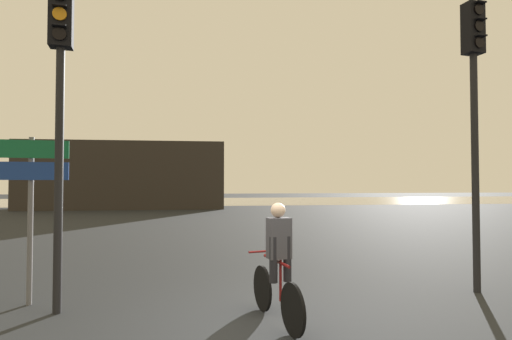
# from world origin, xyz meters

# --- Properties ---
(ground_plane) EXTENTS (120.00, 120.00, 0.00)m
(ground_plane) POSITION_xyz_m (0.00, 0.00, 0.00)
(ground_plane) COLOR black
(water_strip) EXTENTS (80.00, 16.00, 0.01)m
(water_strip) POSITION_xyz_m (0.00, 34.68, 0.00)
(water_strip) COLOR gray
(water_strip) RESTS_ON ground
(distant_building) EXTENTS (13.93, 4.00, 4.71)m
(distant_building) POSITION_xyz_m (-6.43, 24.68, 2.35)
(distant_building) COLOR #2D2823
(distant_building) RESTS_ON ground
(traffic_light_near_left) EXTENTS (0.36, 0.37, 4.78)m
(traffic_light_near_left) POSITION_xyz_m (-2.89, 1.18, 3.30)
(traffic_light_near_left) COLOR black
(traffic_light_near_left) RESTS_ON ground
(traffic_light_near_right) EXTENTS (0.36, 0.37, 5.04)m
(traffic_light_near_right) POSITION_xyz_m (3.89, 1.42, 3.47)
(traffic_light_near_right) COLOR black
(traffic_light_near_right) RESTS_ON ground
(direction_sign_post) EXTENTS (1.09, 0.18, 2.60)m
(direction_sign_post) POSITION_xyz_m (-3.47, 1.63, 1.79)
(direction_sign_post) COLOR slate
(direction_sign_post) RESTS_ON ground
(cyclist) EXTENTS (0.54, 1.68, 1.62)m
(cyclist) POSITION_xyz_m (0.20, 0.34, 0.82)
(cyclist) COLOR black
(cyclist) RESTS_ON ground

